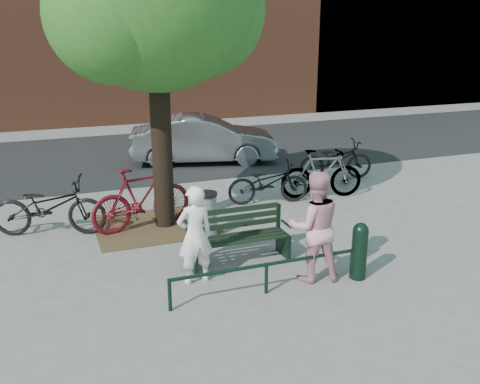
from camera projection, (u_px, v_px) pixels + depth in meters
name	position (u px, v px, depth m)	size (l,w,h in m)	color
ground	(239.00, 262.00, 9.28)	(90.00, 90.00, 0.00)	gray
dirt_pit	(156.00, 226.00, 10.91)	(2.40, 2.00, 0.02)	brown
road	(146.00, 154.00, 16.87)	(40.00, 7.00, 0.01)	black
park_bench	(237.00, 235.00, 9.21)	(1.74, 0.54, 0.97)	black
guard_railing	(266.00, 269.00, 8.09)	(3.06, 0.06, 0.51)	black
person_left	(195.00, 235.00, 8.34)	(0.58, 0.38, 1.60)	white
person_right	(314.00, 226.00, 8.41)	(0.88, 0.68, 1.81)	pink
bollard	(359.00, 249.00, 8.55)	(0.25, 0.25, 0.95)	black
litter_bin	(207.00, 214.00, 10.32)	(0.43, 0.43, 0.87)	gray
bicycle_a	(49.00, 207.00, 10.33)	(0.76, 2.18, 1.15)	black
bicycle_b	(142.00, 198.00, 10.64)	(0.60, 2.12, 1.28)	#530B12
bicycle_c	(268.00, 183.00, 12.18)	(0.65, 1.86, 0.98)	black
bicycle_d	(322.00, 174.00, 12.55)	(0.55, 1.95, 1.17)	gray
bicycle_e	(336.00, 160.00, 14.09)	(0.69, 1.97, 1.04)	black
parked_car	(204.00, 139.00, 15.73)	(1.48, 4.24, 1.40)	slate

